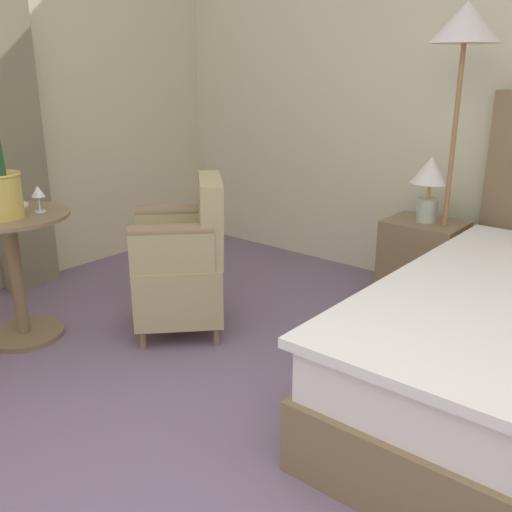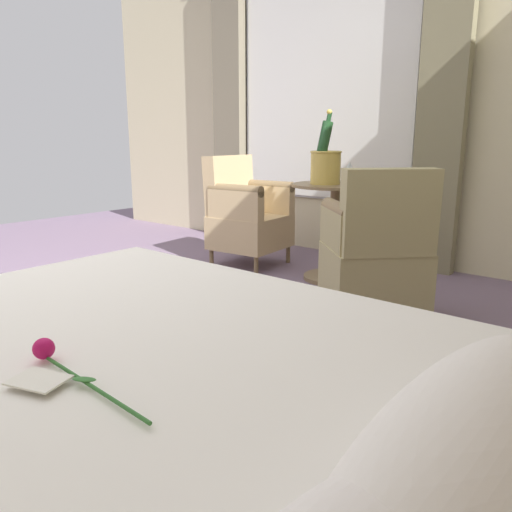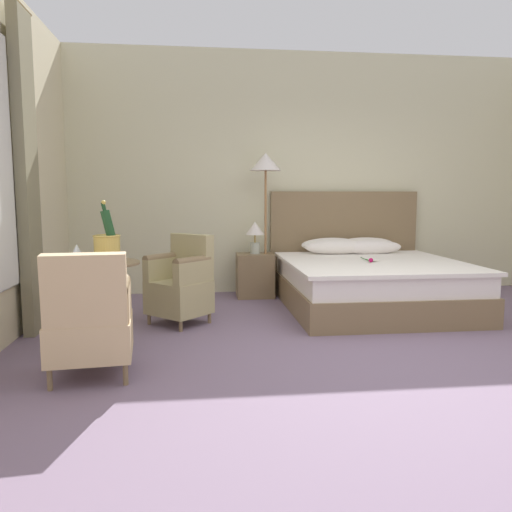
{
  "view_description": "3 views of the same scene",
  "coord_description": "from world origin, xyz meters",
  "px_view_note": "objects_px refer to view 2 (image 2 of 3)",
  "views": [
    {
      "loc": [
        0.61,
        -0.8,
        1.47
      ],
      "look_at": [
        -0.82,
        0.91,
        0.72
      ],
      "focal_mm": 40.0,
      "sensor_mm": 36.0,
      "label": 1
    },
    {
      "loc": [
        0.87,
        2.51,
        1.04
      ],
      "look_at": [
        -0.58,
        1.3,
        0.59
      ],
      "focal_mm": 35.0,
      "sensor_mm": 36.0,
      "label": 2
    },
    {
      "loc": [
        -1.49,
        -3.7,
        1.28
      ],
      "look_at": [
        -0.92,
        1.15,
        0.69
      ],
      "focal_mm": 35.0,
      "sensor_mm": 36.0,
      "label": 3
    }
  ],
  "objects_px": {
    "wine_glass_near_edge": "(350,167)",
    "champagne_bucket": "(325,163)",
    "side_table_round": "(334,226)",
    "wine_glass_near_bucket": "(347,170)",
    "armchair_facing_bed": "(246,215)",
    "snack_plate": "(358,182)",
    "armchair_by_window": "(376,255)"
  },
  "relations": [
    {
      "from": "side_table_round",
      "to": "snack_plate",
      "type": "height_order",
      "value": "snack_plate"
    },
    {
      "from": "wine_glass_near_edge",
      "to": "armchair_by_window",
      "type": "height_order",
      "value": "armchair_by_window"
    },
    {
      "from": "wine_glass_near_edge",
      "to": "snack_plate",
      "type": "xyz_separation_m",
      "value": [
        0.05,
        0.1,
        -0.1
      ]
    },
    {
      "from": "wine_glass_near_bucket",
      "to": "wine_glass_near_edge",
      "type": "relative_size",
      "value": 0.93
    },
    {
      "from": "wine_glass_near_edge",
      "to": "side_table_round",
      "type": "bearing_deg",
      "value": 1.15
    },
    {
      "from": "side_table_round",
      "to": "champagne_bucket",
      "type": "xyz_separation_m",
      "value": [
        0.06,
        -0.05,
        0.46
      ]
    },
    {
      "from": "side_table_round",
      "to": "champagne_bucket",
      "type": "relative_size",
      "value": 1.38
    },
    {
      "from": "wine_glass_near_bucket",
      "to": "snack_plate",
      "type": "relative_size",
      "value": 0.77
    },
    {
      "from": "wine_glass_near_edge",
      "to": "wine_glass_near_bucket",
      "type": "bearing_deg",
      "value": 26.77
    },
    {
      "from": "champagne_bucket",
      "to": "snack_plate",
      "type": "relative_size",
      "value": 2.79
    },
    {
      "from": "wine_glass_near_bucket",
      "to": "snack_plate",
      "type": "distance_m",
      "value": 0.26
    },
    {
      "from": "side_table_round",
      "to": "champagne_bucket",
      "type": "distance_m",
      "value": 0.47
    },
    {
      "from": "snack_plate",
      "to": "armchair_facing_bed",
      "type": "bearing_deg",
      "value": -77.51
    },
    {
      "from": "side_table_round",
      "to": "armchair_facing_bed",
      "type": "xyz_separation_m",
      "value": [
        0.06,
        -0.82,
        0.01
      ]
    },
    {
      "from": "wine_glass_near_edge",
      "to": "armchair_by_window",
      "type": "xyz_separation_m",
      "value": [
        0.84,
        0.67,
        -0.43
      ]
    },
    {
      "from": "snack_plate",
      "to": "armchair_by_window",
      "type": "xyz_separation_m",
      "value": [
        0.79,
        0.56,
        -0.32
      ]
    },
    {
      "from": "side_table_round",
      "to": "armchair_facing_bed",
      "type": "bearing_deg",
      "value": -86.1
    },
    {
      "from": "snack_plate",
      "to": "champagne_bucket",
      "type": "bearing_deg",
      "value": -36.14
    },
    {
      "from": "wine_glass_near_bucket",
      "to": "armchair_by_window",
      "type": "xyz_separation_m",
      "value": [
        0.56,
        0.52,
        -0.42
      ]
    },
    {
      "from": "side_table_round",
      "to": "wine_glass_near_bucket",
      "type": "height_order",
      "value": "wine_glass_near_bucket"
    },
    {
      "from": "armchair_by_window",
      "to": "armchair_facing_bed",
      "type": "xyz_separation_m",
      "value": [
        -0.59,
        -1.48,
        0.02
      ]
    },
    {
      "from": "armchair_facing_bed",
      "to": "armchair_by_window",
      "type": "bearing_deg",
      "value": 68.33
    },
    {
      "from": "wine_glass_near_bucket",
      "to": "wine_glass_near_edge",
      "type": "height_order",
      "value": "wine_glass_near_edge"
    },
    {
      "from": "wine_glass_near_bucket",
      "to": "armchair_by_window",
      "type": "distance_m",
      "value": 0.87
    },
    {
      "from": "wine_glass_near_edge",
      "to": "armchair_facing_bed",
      "type": "bearing_deg",
      "value": -72.62
    },
    {
      "from": "wine_glass_near_edge",
      "to": "snack_plate",
      "type": "relative_size",
      "value": 0.83
    },
    {
      "from": "champagne_bucket",
      "to": "wine_glass_near_bucket",
      "type": "bearing_deg",
      "value": 82.9
    },
    {
      "from": "wine_glass_near_edge",
      "to": "champagne_bucket",
      "type": "bearing_deg",
      "value": -11.04
    },
    {
      "from": "side_table_round",
      "to": "wine_glass_near_bucket",
      "type": "relative_size",
      "value": 4.98
    },
    {
      "from": "side_table_round",
      "to": "wine_glass_near_edge",
      "type": "relative_size",
      "value": 4.65
    },
    {
      "from": "side_table_round",
      "to": "wine_glass_near_edge",
      "type": "distance_m",
      "value": 0.47
    },
    {
      "from": "side_table_round",
      "to": "wine_glass_near_bucket",
      "type": "distance_m",
      "value": 0.45
    }
  ]
}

